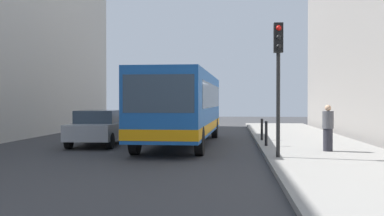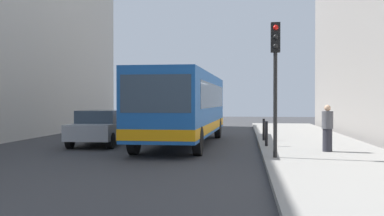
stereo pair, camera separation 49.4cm
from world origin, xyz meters
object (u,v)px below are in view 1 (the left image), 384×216
Objects in this scene: traffic_light at (278,64)px; bollard_mid at (262,129)px; pedestrian_near_signal at (328,128)px; car_beside_bus at (99,127)px; bollard_near at (266,133)px; bus at (183,104)px.

bollard_mid is at bearing 90.92° from traffic_light.
bollard_mid is at bearing -63.32° from pedestrian_near_signal.
car_beside_bus is 4.70× the size of bollard_near.
pedestrian_near_signal is at bearing -41.41° from bollard_near.
bus is 6.54m from pedestrian_near_signal.
bollard_mid is at bearing -166.60° from bus.
traffic_light reaches higher than car_beside_bus.
traffic_light is at bearing 47.49° from pedestrian_near_signal.
bus is 11.67× the size of bollard_near.
bollard_mid is 0.60× the size of pedestrian_near_signal.
bus is 2.70× the size of traffic_light.
bus is 2.49× the size of car_beside_bus.
car_beside_bus is 1.09× the size of traffic_light.
bus is at bearing 151.36° from bollard_near.
bollard_mid is at bearing -170.82° from car_beside_bus.
bollard_near is 0.60× the size of pedestrian_near_signal.
bollard_near is at bearing -39.25° from pedestrian_near_signal.
bollard_near is (3.43, -1.87, -1.10)m from bus.
car_beside_bus is at bearing -168.78° from bollard_mid.
bollard_near is at bearing 167.99° from car_beside_bus.
pedestrian_near_signal is at bearing -65.48° from bollard_mid.
pedestrian_near_signal is at bearing 159.56° from car_beside_bus.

